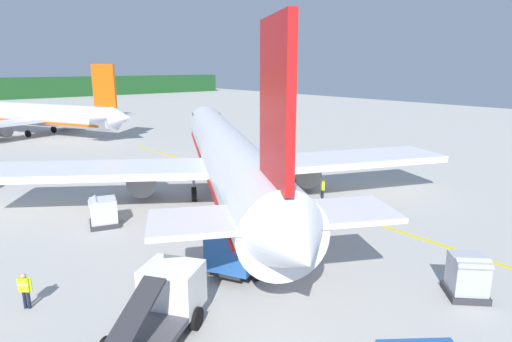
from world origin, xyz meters
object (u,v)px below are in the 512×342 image
airliner_foreground (226,154)px  crew_loader_left (277,207)px  crew_supervisor (323,188)px  airliner_mid_apron (35,115)px  crew_marshaller (332,215)px  cargo_container_near (467,277)px  crew_loader_right (25,288)px  cargo_container_mid (103,212)px  service_truck_fuel (249,237)px  service_truck_baggage (161,306)px

airliner_foreground → crew_loader_left: (-0.85, -6.97, -2.34)m
crew_loader_left → crew_supervisor: (5.69, 1.18, 0.00)m
airliner_mid_apron → crew_marshaller: size_ratio=20.73×
cargo_container_near → crew_marshaller: 9.26m
crew_marshaller → airliner_foreground: bearing=95.1°
crew_loader_right → cargo_container_mid: bearing=51.2°
cargo_container_mid → airliner_mid_apron: bearing=82.2°
service_truck_fuel → crew_loader_left: bearing=34.1°
crew_loader_left → service_truck_fuel: bearing=-145.9°
service_truck_fuel → crew_marshaller: 6.96m
airliner_mid_apron → crew_loader_left: size_ratio=18.82×
service_truck_fuel → crew_loader_left: (5.17, 3.50, -0.34)m
crew_loader_left → airliner_mid_apron: bearing=93.5°
airliner_mid_apron → service_truck_fuel: airliner_mid_apron is taller
cargo_container_near → service_truck_baggage: bearing=152.8°
cargo_container_near → crew_loader_right: cargo_container_near is taller
crew_loader_left → crew_loader_right: (-15.15, -0.95, -0.10)m
service_truck_baggage → crew_loader_right: bearing=124.3°
cargo_container_mid → crew_marshaller: bearing=-41.8°
crew_loader_left → crew_supervisor: 5.82m
airliner_mid_apron → crew_supervisor: airliner_mid_apron is taller
airliner_mid_apron → crew_loader_left: 50.50m
cargo_container_mid → cargo_container_near: bearing=-63.7°
service_truck_fuel → crew_loader_right: (-9.98, 2.55, -0.44)m
cargo_container_mid → crew_loader_left: (9.11, -6.57, 0.15)m
service_truck_baggage → cargo_container_near: size_ratio=2.60×
service_truck_fuel → crew_loader_left: service_truck_fuel is taller
cargo_container_mid → crew_loader_left: cargo_container_mid is taller
airliner_mid_apron → service_truck_fuel: (-2.07, -53.87, -1.53)m
service_truck_fuel → cargo_container_near: 10.32m
service_truck_baggage → cargo_container_near: service_truck_baggage is taller
crew_marshaller → crew_loader_right: size_ratio=0.99×
cargo_container_near → crew_supervisor: (5.47, 13.47, 0.09)m
crew_loader_right → crew_loader_left: bearing=3.6°
crew_marshaller → crew_supervisor: size_ratio=0.91×
airliner_mid_apron → cargo_container_near: size_ratio=14.40×
airliner_foreground → cargo_container_near: 19.43m
airliner_mid_apron → crew_loader_left: airliner_mid_apron is taller
service_truck_fuel → crew_supervisor: (10.86, 4.68, -0.34)m
airliner_foreground → cargo_container_near: size_ratio=16.54×
crew_loader_left → crew_marshaller: bearing=-60.9°
crew_supervisor → crew_marshaller: bearing=-132.2°
airliner_mid_apron → service_truck_baggage: size_ratio=5.54×
cargo_container_mid → crew_loader_left: bearing=-35.8°
crew_loader_left → cargo_container_mid: bearing=144.2°
service_truck_fuel → service_truck_baggage: service_truck_baggage is taller
cargo_container_near → airliner_mid_apron: bearing=93.0°
airliner_foreground → service_truck_baggage: bearing=-133.2°
crew_marshaller → crew_supervisor: bearing=47.8°
airliner_foreground → crew_loader_left: size_ratio=21.61×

